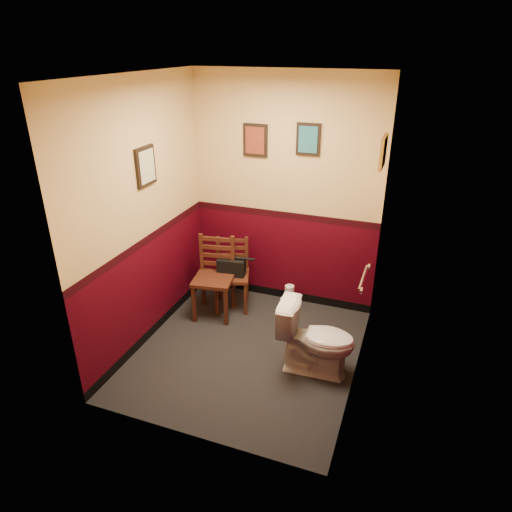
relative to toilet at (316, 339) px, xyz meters
The scene contains 17 objects.
floor 0.81m from the toilet, behind, with size 2.20×2.40×0.00m, color black.
ceiling 2.45m from the toilet, behind, with size 2.20×2.40×0.00m, color silver.
wall_back 1.74m from the toilet, 120.22° to the left, with size 2.20×2.70×0.00m, color #3A030E.
wall_front 1.69m from the toilet, 121.75° to the right, with size 2.20×2.70×0.00m, color #3A030E.
wall_left 2.07m from the toilet, behind, with size 2.40×2.70×0.00m, color #3A030E.
wall_right 1.06m from the toilet, ahead, with size 2.40×2.70×0.00m, color #3A030E.
grab_bar 0.74m from the toilet, 39.34° to the left, with size 0.05×0.56×0.06m.
framed_print_back_a 2.27m from the toilet, 131.35° to the left, with size 0.28×0.04×0.36m.
framed_print_back_b 2.09m from the toilet, 111.13° to the left, with size 0.26×0.04×0.34m.
framed_print_left 2.34m from the toilet, behind, with size 0.04×0.30×0.38m.
framed_print_right 1.84m from the toilet, 60.54° to the left, with size 0.04×0.34×0.28m.
toilet is the anchor object (origin of this frame).
toilet_brush 0.37m from the toilet, 10.64° to the left, with size 0.12×0.12×0.43m.
chair_left 1.50m from the toilet, 155.16° to the left, with size 0.50×0.50×0.94m.
chair_right 1.50m from the toilet, 145.45° to the left, with size 0.51×0.51×0.85m.
handbag 1.48m from the toilet, 146.34° to the left, with size 0.34×0.21×0.23m.
tp_stack 1.21m from the toilet, 118.33° to the left, with size 0.23×0.14×0.30m.
Camera 1 is at (1.42, -3.61, 2.94)m, focal length 32.00 mm.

